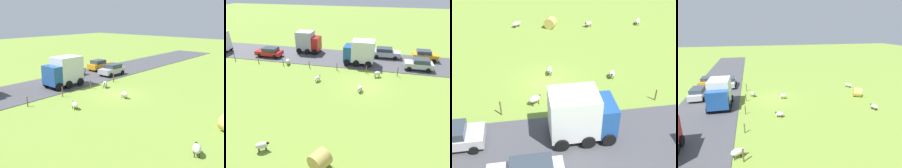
{
  "view_description": "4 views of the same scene",
  "coord_description": "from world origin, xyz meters",
  "views": [
    {
      "loc": [
        -17.6,
        21.12,
        8.5
      ],
      "look_at": [
        -1.16,
        2.38,
        1.94
      ],
      "focal_mm": 41.32,
      "sensor_mm": 36.0,
      "label": 1
    },
    {
      "loc": [
        -21.59,
        -1.53,
        11.75
      ],
      "look_at": [
        -2.05,
        2.95,
        1.11
      ],
      "focal_mm": 31.8,
      "sensor_mm": 36.0,
      "label": 2
    },
    {
      "loc": [
        22.64,
        -1.84,
        14.9
      ],
      "look_at": [
        2.66,
        1.25,
        1.41
      ],
      "focal_mm": 47.32,
      "sensor_mm": 36.0,
      "label": 3
    },
    {
      "loc": [
        3.05,
        25.58,
        10.24
      ],
      "look_at": [
        -2.42,
        -0.27,
        1.97
      ],
      "focal_mm": 29.56,
      "sensor_mm": 36.0,
      "label": 4
    }
  ],
  "objects": [
    {
      "name": "ground_plane",
      "position": [
        0.0,
        0.0,
        0.0
      ],
      "size": [
        160.0,
        160.0,
        0.0
      ],
      "primitive_type": "plane",
      "color": "olive"
    },
    {
      "name": "road_strip",
      "position": [
        9.06,
        0.0,
        0.03
      ],
      "size": [
        8.0,
        80.0,
        0.06
      ],
      "primitive_type": "cube",
      "color": "#47474C",
      "rests_on": "ground_plane"
    },
    {
      "name": "sheep_0",
      "position": [
        -11.99,
        6.65,
        0.49
      ],
      "size": [
        0.91,
        1.1,
        0.76
      ],
      "color": "beige",
      "rests_on": "ground_plane"
    },
    {
      "name": "sheep_2",
      "position": [
        3.16,
        -1.24,
        0.54
      ],
      "size": [
        0.97,
        1.14,
        0.8
      ],
      "color": "silver",
      "rests_on": "ground_plane"
    },
    {
      "name": "sheep_3",
      "position": [
        -13.34,
        -2.41,
        0.48
      ],
      "size": [
        1.06,
        1.22,
        0.73
      ],
      "color": "white",
      "rests_on": "ground_plane"
    },
    {
      "name": "sheep_4",
      "position": [
        -1.23,
        0.48,
        0.5
      ],
      "size": [
        1.13,
        0.65,
        0.73
      ],
      "color": "silver",
      "rests_on": "ground_plane"
    },
    {
      "name": "sheep_5",
      "position": [
        4.63,
        12.44,
        0.57
      ],
      "size": [
        1.17,
        0.84,
        0.85
      ],
      "color": "silver",
      "rests_on": "ground_plane"
    },
    {
      "name": "sheep_6",
      "position": [
        0.2,
        6.17,
        0.46
      ],
      "size": [
        1.07,
        0.76,
        0.71
      ],
      "color": "white",
      "rests_on": "ground_plane"
    },
    {
      "name": "hay_bale_0",
      "position": [
        -12.49,
        1.85,
        0.67
      ],
      "size": [
        1.68,
        1.74,
        1.35
      ],
      "primitive_type": "cylinder",
      "rotation": [
        1.57,
        0.0,
        1.11
      ],
      "color": "tan",
      "rests_on": "ground_plane"
    },
    {
      "name": "fence_post_0",
      "position": [
        4.14,
        -3.95,
        0.65
      ],
      "size": [
        0.12,
        0.12,
        1.3
      ],
      "primitive_type": "cylinder",
      "color": "brown",
      "rests_on": "ground_plane"
    },
    {
      "name": "fence_post_1",
      "position": [
        4.14,
        0.29,
        0.55
      ],
      "size": [
        0.12,
        0.12,
        1.1
      ],
      "primitive_type": "cylinder",
      "color": "brown",
      "rests_on": "ground_plane"
    },
    {
      "name": "fence_post_2",
      "position": [
        4.14,
        4.53,
        0.56
      ],
      "size": [
        0.12,
        0.12,
        1.11
      ],
      "primitive_type": "cylinder",
      "color": "brown",
      "rests_on": "ground_plane"
    },
    {
      "name": "fence_post_3",
      "position": [
        4.14,
        8.77,
        0.52
      ],
      "size": [
        0.12,
        0.12,
        1.05
      ],
      "primitive_type": "cylinder",
      "color": "brown",
      "rests_on": "ground_plane"
    },
    {
      "name": "fence_post_4",
      "position": [
        4.14,
        13.0,
        0.61
      ],
      "size": [
        0.12,
        0.12,
        1.22
      ],
      "primitive_type": "cylinder",
      "color": "brown",
      "rests_on": "ground_plane"
    },
    {
      "name": "truck_0",
      "position": [
        7.35,
        1.67,
        1.97
      ],
      "size": [
        2.87,
        4.52,
        3.65
      ],
      "color": "#1E4C99",
      "rests_on": "road_strip"
    },
    {
      "name": "car_0",
      "position": [
        11.03,
        -2.21,
        0.91
      ],
      "size": [
        2.14,
        4.59,
        1.64
      ],
      "color": "#B7B7BC",
      "rests_on": "road_strip"
    },
    {
      "name": "car_2",
      "position": [
        11.01,
        -8.34,
        0.92
      ],
      "size": [
        2.07,
        3.82,
        1.66
      ],
      "color": "orange",
      "rests_on": "road_strip"
    },
    {
      "name": "car_3",
      "position": [
        7.06,
        -7.0,
        0.9
      ],
      "size": [
        2.21,
        3.95,
        1.61
      ],
      "color": "#B7B7BC",
      "rests_on": "road_strip"
    }
  ]
}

